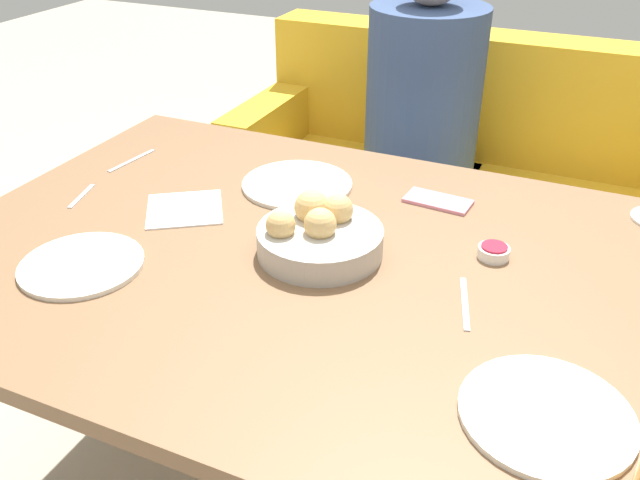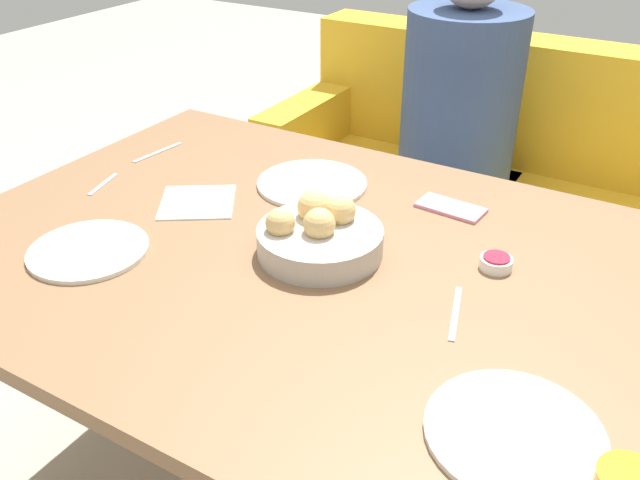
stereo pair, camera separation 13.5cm
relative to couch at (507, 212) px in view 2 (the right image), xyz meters
The scene contains 13 objects.
dining_table 1.28m from the couch, 92.71° to the right, with size 1.60×1.08×0.77m.
couch is the anchor object (origin of this frame).
seated_person 0.31m from the couch, 137.76° to the right, with size 0.38×0.49×1.25m.
bread_basket 1.30m from the couch, 93.60° to the right, with size 0.25×0.25×0.11m.
plate_near_left 1.59m from the couch, 108.15° to the right, with size 0.24×0.24×0.01m.
plate_near_right 1.61m from the couch, 74.62° to the right, with size 0.25×0.25×0.01m.
plate_far_center 1.08m from the couch, 104.53° to the right, with size 0.27×0.27×0.01m.
jam_bowl_berry 1.20m from the couch, 76.97° to the right, with size 0.06×0.06×0.03m.
fork_silver 1.36m from the couch, 79.36° to the right, with size 0.06×0.16×0.00m.
knife_silver 1.30m from the couch, 125.36° to the right, with size 0.03×0.16×0.00m.
spoon_coffee 1.46m from the couch, 119.52° to the right, with size 0.04×0.12×0.00m.
napkin 1.32m from the couch, 110.05° to the right, with size 0.23×0.23×0.00m.
cell_phone 1.01m from the couch, 84.50° to the right, with size 0.16×0.09×0.01m.
Camera 2 is at (0.58, -0.99, 1.48)m, focal length 38.00 mm.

